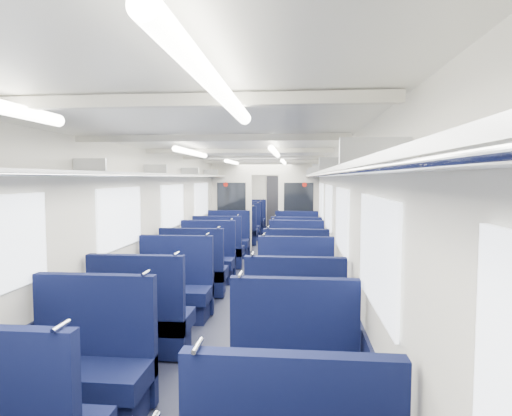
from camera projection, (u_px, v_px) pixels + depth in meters
name	position (u px, v px, depth m)	size (l,w,h in m)	color
floor	(253.00, 278.00, 8.29)	(2.80, 18.00, 0.01)	black
ceiling	(253.00, 155.00, 8.12)	(2.80, 18.00, 0.01)	silver
wall_left	(181.00, 217.00, 8.34)	(0.02, 18.00, 2.35)	beige
dado_left	(182.00, 259.00, 8.40)	(0.03, 17.90, 0.70)	black
wall_right	(327.00, 218.00, 8.07)	(0.02, 18.00, 2.35)	beige
dado_right	(326.00, 261.00, 8.13)	(0.03, 17.90, 0.70)	black
wall_far	(276.00, 197.00, 17.14)	(2.80, 0.02, 2.35)	beige
luggage_rack_left	(190.00, 175.00, 8.27)	(0.36, 17.40, 0.18)	#B2B5BA
luggage_rack_right	(317.00, 175.00, 8.03)	(0.36, 17.40, 0.18)	#B2B5BA
windows	(250.00, 206.00, 7.74)	(2.78, 15.60, 0.75)	white
ceiling_fittings	(251.00, 158.00, 7.87)	(2.70, 16.06, 0.11)	beige
end_door	(276.00, 201.00, 17.10)	(0.75, 0.06, 2.00)	black
bulkhead	(265.00, 204.00, 11.21)	(2.80, 0.10, 2.35)	beige
seat_6	(88.00, 372.00, 3.48)	(1.04, 0.57, 1.16)	#0A1034
seat_7	(294.00, 379.00, 3.35)	(1.04, 0.57, 1.16)	#0A1034
seat_8	(142.00, 323.00, 4.67)	(1.04, 0.57, 1.16)	#0A1034
seat_9	(295.00, 326.00, 4.56)	(1.04, 0.57, 1.16)	#0A1034
seat_10	(174.00, 292.00, 5.89)	(1.04, 0.57, 1.16)	#0A1034
seat_11	(295.00, 295.00, 5.78)	(1.04, 0.57, 1.16)	#0A1034
seat_12	(194.00, 274.00, 7.02)	(1.04, 0.57, 1.16)	#0A1034
seat_13	(296.00, 275.00, 6.93)	(1.04, 0.57, 1.16)	#0A1034
seat_14	(207.00, 262.00, 8.03)	(1.04, 0.57, 1.16)	#0A1034
seat_15	(296.00, 262.00, 8.04)	(1.04, 0.57, 1.16)	#0A1034
seat_16	(219.00, 251.00, 9.20)	(1.04, 0.57, 1.16)	#0A1034
seat_17	(296.00, 253.00, 8.98)	(1.04, 0.57, 1.16)	#0A1034
seat_18	(228.00, 242.00, 10.47)	(1.04, 0.57, 1.16)	#0A1034
seat_19	(296.00, 244.00, 10.28)	(1.04, 0.57, 1.16)	#0A1034
seat_20	(239.00, 233.00, 12.34)	(1.04, 0.57, 1.16)	#0A1034
seat_21	(297.00, 233.00, 12.26)	(1.04, 0.57, 1.16)	#0A1034
seat_22	(244.00, 228.00, 13.47)	(1.04, 0.57, 1.16)	#0A1034
seat_23	(297.00, 228.00, 13.43)	(1.04, 0.57, 1.16)	#0A1034
seat_24	(248.00, 224.00, 14.74)	(1.04, 0.57, 1.16)	#0A1034
seat_25	(297.00, 224.00, 14.67)	(1.04, 0.57, 1.16)	#0A1034
seat_26	(252.00, 221.00, 15.79)	(1.04, 0.57, 1.16)	#0A1034
seat_27	(297.00, 221.00, 15.65)	(1.04, 0.57, 1.16)	#0A1034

